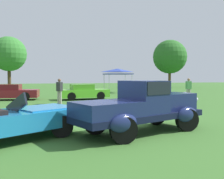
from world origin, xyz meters
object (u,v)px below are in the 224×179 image
Objects in this scene: show_car_lime at (84,92)px; spectator_between_cars at (59,90)px; feature_pickup_truck at (142,106)px; show_car_burgundy at (10,92)px; canopy_tent_left_field at (118,71)px; spectator_near_truck at (189,88)px; neighbor_convertible at (12,120)px.

show_car_lime is 3.56m from spectator_between_cars.
show_car_burgundy is (-5.91, 13.39, -0.27)m from feature_pickup_truck.
canopy_tent_left_field reaches higher than show_car_burgundy.
show_car_burgundy is 1.09× the size of show_car_lime.
spectator_near_truck is at bearing -16.31° from show_car_lime.
neighbor_convertible is (-3.96, -0.02, -0.29)m from feature_pickup_truck.
show_car_burgundy is at bearing 133.53° from spectator_between_cars.
spectator_between_cars reaches higher than neighbor_convertible.
canopy_tent_left_field is at bearing 57.73° from show_car_lime.
feature_pickup_truck is 1.19× the size of show_car_lime.
spectator_near_truck is (13.56, -3.23, 0.31)m from show_car_burgundy.
show_car_lime is at bearing -9.18° from show_car_burgundy.
spectator_between_cars is (-9.91, -0.61, 0.00)m from spectator_near_truck.
neighbor_convertible reaches higher than show_car_lime.
spectator_between_cars is (1.71, 9.57, 0.33)m from neighbor_convertible.
canopy_tent_left_field is (6.86, 10.63, 1.51)m from spectator_between_cars.
spectator_near_truck is 0.59× the size of canopy_tent_left_field.
spectator_between_cars is at bearing 79.88° from neighbor_convertible.
spectator_near_truck and spectator_between_cars have the same top height.
spectator_near_truck is 10.58m from canopy_tent_left_field.
canopy_tent_left_field is (4.87, 7.70, 1.82)m from show_car_lime.
spectator_between_cars reaches higher than show_car_lime.
show_car_lime is 8.26m from spectator_near_truck.
neighbor_convertible is 1.12× the size of show_car_lime.
feature_pickup_truck is 2.83× the size of spectator_between_cars.
neighbor_convertible is 13.03m from show_car_lime.
spectator_between_cars is at bearing -46.47° from show_car_burgundy.
show_car_burgundy and show_car_lime have the same top height.
spectator_near_truck is (11.62, 10.18, 0.33)m from neighbor_convertible.
show_car_burgundy is at bearing -147.11° from canopy_tent_left_field.
canopy_tent_left_field reaches higher than feature_pickup_truck.
feature_pickup_truck is at bearing -76.70° from spectator_between_cars.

